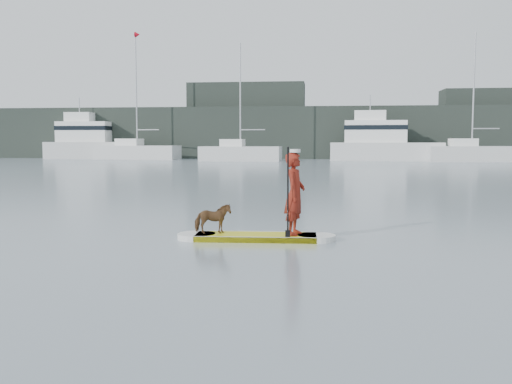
# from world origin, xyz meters

# --- Properties ---
(ground) EXTENTS (140.00, 140.00, 0.00)m
(ground) POSITION_xyz_m (0.00, 0.00, 0.00)
(ground) COLOR slate
(ground) RESTS_ON ground
(paddleboard) EXTENTS (3.30, 0.90, 0.12)m
(paddleboard) POSITION_xyz_m (-2.27, -3.58, 0.06)
(paddleboard) COLOR #D0CB13
(paddleboard) RESTS_ON ground
(paddler) EXTENTS (0.51, 0.68, 1.70)m
(paddler) POSITION_xyz_m (-1.47, -3.55, 0.97)
(paddler) COLOR maroon
(paddler) RESTS_ON paddleboard
(white_cap) EXTENTS (0.22, 0.22, 0.07)m
(white_cap) POSITION_xyz_m (-1.47, -3.55, 1.85)
(white_cap) COLOR silver
(white_cap) RESTS_ON paddler
(dog) EXTENTS (0.81, 0.56, 0.63)m
(dog) POSITION_xyz_m (-3.17, -3.61, 0.43)
(dog) COLOR #502F1B
(dog) RESTS_ON paddleboard
(paddle) EXTENTS (0.10, 0.30, 2.00)m
(paddle) POSITION_xyz_m (-1.59, -3.86, 0.80)
(paddle) COLOR black
(paddle) RESTS_ON ground
(sailboat_b) EXTENTS (9.75, 4.02, 14.06)m
(sailboat_b) POSITION_xyz_m (-21.57, 47.01, 0.98)
(sailboat_b) COLOR silver
(sailboat_b) RESTS_ON ground
(sailboat_c) EXTENTS (8.45, 3.18, 11.96)m
(sailboat_c) POSITION_xyz_m (-9.30, 43.09, 0.89)
(sailboat_c) COLOR silver
(sailboat_c) RESTS_ON ground
(sailboat_e) EXTENTS (8.91, 3.35, 12.70)m
(sailboat_e) POSITION_xyz_m (13.95, 43.97, 0.91)
(sailboat_e) COLOR silver
(sailboat_e) RESTS_ON ground
(motor_yacht_a) EXTENTS (11.72, 4.28, 6.91)m
(motor_yacht_a) POSITION_xyz_m (5.34, 46.06, 1.94)
(motor_yacht_a) COLOR silver
(motor_yacht_a) RESTS_ON ground
(motor_yacht_b) EXTENTS (10.84, 4.00, 7.08)m
(motor_yacht_b) POSITION_xyz_m (-27.87, 48.94, 1.99)
(motor_yacht_b) COLOR silver
(motor_yacht_b) RESTS_ON ground
(shore_mass) EXTENTS (90.00, 6.00, 6.00)m
(shore_mass) POSITION_xyz_m (0.00, 53.00, 3.00)
(shore_mass) COLOR #202823
(shore_mass) RESTS_ON ground
(shore_building_west) EXTENTS (14.00, 4.00, 9.00)m
(shore_building_west) POSITION_xyz_m (-10.00, 54.00, 4.50)
(shore_building_west) COLOR #202823
(shore_building_west) RESTS_ON ground
(shore_building_east) EXTENTS (10.00, 4.00, 8.00)m
(shore_building_east) POSITION_xyz_m (18.00, 54.00, 4.00)
(shore_building_east) COLOR #202823
(shore_building_east) RESTS_ON ground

